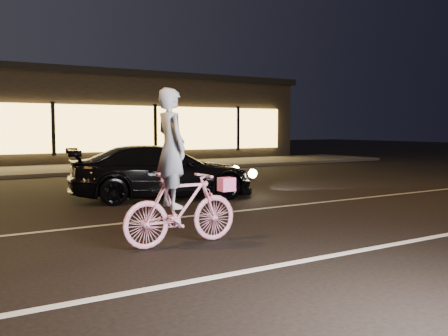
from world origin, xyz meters
TOP-DOWN VIEW (x-y plane):
  - ground at (0.00, 0.00)m, footprint 90.00×90.00m
  - lane_stripe_near at (0.00, -1.50)m, footprint 60.00×0.12m
  - lane_stripe_far at (0.00, 2.00)m, footprint 60.00×0.10m
  - sidewalk at (0.00, 13.00)m, footprint 30.00×4.00m
  - storefront at (0.00, 18.97)m, footprint 25.40×8.42m
  - cyclist at (-1.69, 0.05)m, footprint 1.73×0.60m
  - sedan at (0.07, 4.42)m, footprint 4.53×2.59m

SIDE VIEW (x-z plane):
  - ground at x=0.00m, z-range 0.00..0.00m
  - lane_stripe_near at x=0.00m, z-range 0.00..0.01m
  - lane_stripe_far at x=0.00m, z-range 0.00..0.01m
  - sidewalk at x=0.00m, z-range 0.00..0.12m
  - sedan at x=0.07m, z-range 0.00..1.24m
  - cyclist at x=-1.69m, z-range -0.32..1.87m
  - storefront at x=0.00m, z-range 0.05..4.25m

